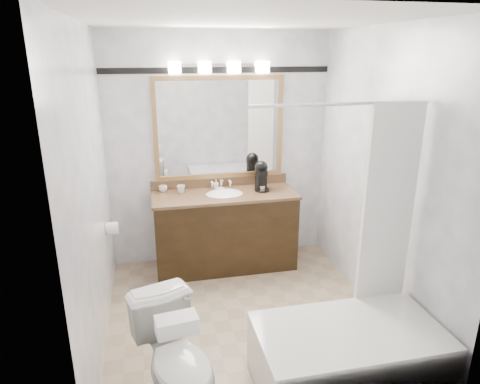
{
  "coord_description": "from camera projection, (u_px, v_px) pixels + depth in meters",
  "views": [
    {
      "loc": [
        -0.75,
        -3.22,
        2.28
      ],
      "look_at": [
        0.02,
        0.35,
        1.08
      ],
      "focal_mm": 32.0,
      "sensor_mm": 36.0,
      "label": 1
    }
  ],
  "objects": [
    {
      "name": "toilet",
      "position": [
        177.0,
        361.0,
        2.76
      ],
      "size": [
        0.63,
        0.84,
        0.76
      ],
      "primitive_type": "imported",
      "rotation": [
        0.0,
        0.0,
        0.31
      ],
      "color": "white",
      "rests_on": "ground"
    },
    {
      "name": "tp_roll",
      "position": [
        112.0,
        228.0,
        4.02
      ],
      "size": [
        0.11,
        0.12,
        0.12
      ],
      "primitive_type": "cylinder",
      "rotation": [
        0.0,
        1.57,
        0.0
      ],
      "color": "white",
      "rests_on": "room"
    },
    {
      "name": "room",
      "position": [
        246.0,
        186.0,
        3.46
      ],
      "size": [
        2.42,
        2.62,
        2.52
      ],
      "color": "tan",
      "rests_on": "ground"
    },
    {
      "name": "bathtub",
      "position": [
        350.0,
        347.0,
        3.04
      ],
      "size": [
        1.3,
        0.75,
        1.96
      ],
      "color": "white",
      "rests_on": "ground"
    },
    {
      "name": "tissue_box",
      "position": [
        177.0,
        325.0,
        2.42
      ],
      "size": [
        0.25,
        0.16,
        0.1
      ],
      "primitive_type": "cube",
      "rotation": [
        0.0,
        0.0,
        0.14
      ],
      "color": "white",
      "rests_on": "toilet"
    },
    {
      "name": "cup_left",
      "position": [
        163.0,
        189.0,
        4.57
      ],
      "size": [
        0.12,
        0.12,
        0.07
      ],
      "primitive_type": "imported",
      "rotation": [
        0.0,
        0.0,
        0.41
      ],
      "color": "white",
      "rests_on": "vanity"
    },
    {
      "name": "vanity",
      "position": [
        225.0,
        229.0,
        4.66
      ],
      "size": [
        1.53,
        0.58,
        0.97
      ],
      "color": "black",
      "rests_on": "ground"
    },
    {
      "name": "coffee_maker",
      "position": [
        261.0,
        175.0,
        4.61
      ],
      "size": [
        0.16,
        0.21,
        0.32
      ],
      "rotation": [
        0.0,
        0.0,
        -0.04
      ],
      "color": "black",
      "rests_on": "vanity"
    },
    {
      "name": "mirror",
      "position": [
        219.0,
        128.0,
        4.57
      ],
      "size": [
        1.4,
        0.04,
        1.1
      ],
      "color": "#AD804E",
      "rests_on": "room"
    },
    {
      "name": "cup_right",
      "position": [
        181.0,
        189.0,
        4.54
      ],
      "size": [
        0.11,
        0.11,
        0.08
      ],
      "primitive_type": "imported",
      "rotation": [
        0.0,
        0.0,
        0.4
      ],
      "color": "white",
      "rests_on": "vanity"
    },
    {
      "name": "soap_bar",
      "position": [
        220.0,
        189.0,
        4.63
      ],
      "size": [
        0.09,
        0.07,
        0.03
      ],
      "primitive_type": "cube",
      "rotation": [
        0.0,
        0.0,
        -0.35
      ],
      "color": "beige",
      "rests_on": "vanity"
    },
    {
      "name": "vanity_light_bar",
      "position": [
        219.0,
        67.0,
        4.32
      ],
      "size": [
        1.02,
        0.14,
        0.12
      ],
      "color": "silver",
      "rests_on": "room"
    },
    {
      "name": "soap_bottle_a",
      "position": [
        216.0,
        184.0,
        4.66
      ],
      "size": [
        0.05,
        0.05,
        0.1
      ],
      "primitive_type": "imported",
      "rotation": [
        0.0,
        0.0,
        -0.03
      ],
      "color": "white",
      "rests_on": "vanity"
    },
    {
      "name": "accent_stripe",
      "position": [
        218.0,
        70.0,
        4.39
      ],
      "size": [
        2.4,
        0.01,
        0.06
      ],
      "primitive_type": "cube",
      "color": "black",
      "rests_on": "room"
    }
  ]
}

